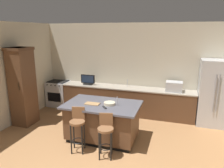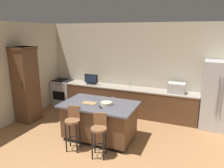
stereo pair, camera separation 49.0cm
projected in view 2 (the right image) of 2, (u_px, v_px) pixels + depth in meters
wall_back at (134, 68)px, 6.96m from camera, size 6.50×0.12×2.91m
wall_left at (14, 73)px, 6.22m from camera, size 0.12×4.61×2.91m
counter_back at (128, 101)px, 6.89m from camera, size 4.30×0.62×0.89m
kitchen_island at (100, 121)px, 5.30m from camera, size 1.83×1.14×0.93m
refrigerator at (218, 96)px, 5.76m from camera, size 0.84×0.74×1.89m
range_oven at (64, 92)px, 7.83m from camera, size 0.73×0.63×0.91m
cabinet_tower at (26, 83)px, 6.22m from camera, size 0.55×0.64×2.23m
microwave at (176, 88)px, 6.19m from camera, size 0.48×0.36×0.29m
tv_monitor at (91, 80)px, 7.19m from camera, size 0.48×0.16×0.34m
sink_faucet_back at (130, 83)px, 6.83m from camera, size 0.02×0.02×0.24m
sink_faucet_island at (114, 101)px, 5.02m from camera, size 0.02×0.02×0.22m
bar_stool_left at (73, 124)px, 4.77m from camera, size 0.35×0.37×1.01m
bar_stool_right at (99, 132)px, 4.51m from camera, size 0.35×0.37×0.96m
fruit_bowl at (106, 103)px, 5.10m from camera, size 0.28×0.28×0.06m
cell_phone at (86, 103)px, 5.22m from camera, size 0.08×0.15×0.01m
tv_remote at (100, 107)px, 4.92m from camera, size 0.15×0.16×0.02m
cutting_board at (89, 103)px, 5.19m from camera, size 0.36×0.22×0.02m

